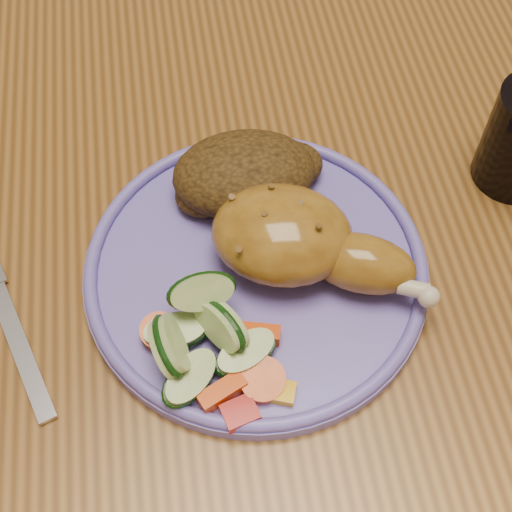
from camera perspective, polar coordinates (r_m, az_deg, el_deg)
name	(u,v)px	position (r m, az deg, el deg)	size (l,w,h in m)	color
ground	(287,427)	(1.29, 2.46, -13.52)	(4.00, 4.00, 0.00)	brown
dining_table	(312,197)	(0.69, 4.48, 4.71)	(0.90, 1.40, 0.75)	brown
plate	(256,271)	(0.54, 0.00, -1.20)	(0.26, 0.26, 0.01)	#695DC5
plate_rim	(256,263)	(0.53, 0.00, -0.58)	(0.26, 0.26, 0.01)	#695DC5
chicken_leg	(301,241)	(0.51, 3.63, 1.17)	(0.16, 0.13, 0.06)	#9E6E21
rice_pilaf	(247,174)	(0.56, -0.73, 6.56)	(0.12, 0.08, 0.05)	#4A3212
vegetable_pile	(205,343)	(0.49, -4.07, -6.93)	(0.10, 0.11, 0.05)	#A50A05
fork	(10,321)	(0.55, -19.09, -4.93)	(0.07, 0.16, 0.00)	silver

